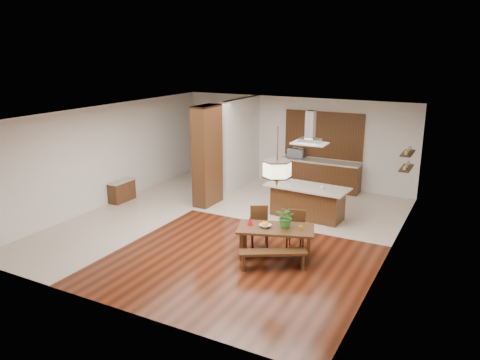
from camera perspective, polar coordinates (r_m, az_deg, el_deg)
The scene contains 25 objects.
room_shell at distance 11.65m, azimuth -1.31°, elevation 4.03°, with size 9.00×9.04×2.92m.
tile_hallway at distance 13.71m, azimuth -11.36°, elevation -3.40°, with size 2.50×9.00×0.01m, color beige.
tile_kitchen at distance 13.91m, azimuth 8.31°, elevation -2.97°, with size 5.50×4.00×0.01m, color beige.
soffit_band at distance 11.52m, azimuth -1.33°, elevation 8.05°, with size 8.00×9.00×0.02m, color #3F250F.
partition_pier at distance 13.49m, azimuth -4.01°, elevation 2.95°, with size 0.45×1.00×2.90m, color #321C0D.
partition_stub at distance 15.27m, azimuth 0.15°, elevation 4.50°, with size 0.18×2.40×2.90m, color silver.
hallway_console at distance 14.43m, azimuth -14.21°, elevation -1.32°, with size 0.37×0.88×0.63m, color #321C0D.
hallway_doorway at distance 16.91m, azimuth -2.02°, elevation 4.21°, with size 1.10×0.20×2.10m, color #321C0D.
rear_counter at distance 15.40m, azimuth 9.65°, elevation 0.64°, with size 2.60×0.62×0.95m.
kitchen_window at distance 15.36m, azimuth 10.18°, elevation 5.46°, with size 2.60×0.08×1.50m, color #A57431.
shelf_lower at distance 13.03m, azimuth 19.60°, elevation 1.39°, with size 0.26×0.90×0.04m, color #321C0D.
shelf_upper at distance 12.95m, azimuth 19.76°, elevation 3.10°, with size 0.26×0.90×0.04m, color #321C0D.
dining_table at distance 10.28m, azimuth 4.37°, elevation -6.74°, with size 1.82×1.31×0.68m.
dining_bench at distance 9.86m, azimuth 4.05°, elevation -9.68°, with size 1.41×0.31×0.40m, color #321C0D, non-canonical shape.
dining_chair_left at distance 10.79m, azimuth 2.39°, elevation -5.80°, with size 0.41×0.41×0.93m, color #321C0D, non-canonical shape.
dining_chair_right at distance 10.75m, azimuth 6.77°, elevation -6.13°, with size 0.39×0.39×0.88m, color #321C0D, non-canonical shape.
pendant_lantern at distance 9.75m, azimuth 4.58°, elevation 2.77°, with size 0.64×0.64×1.31m, color #FFEEC3, non-canonical shape.
foliage_plant at distance 10.15m, azimuth 5.68°, elevation -4.51°, with size 0.43×0.37×0.48m, color #2C7326.
fruit_bowl at distance 10.21m, azimuth 3.09°, elevation -5.59°, with size 0.25×0.25×0.06m, color beige.
napkin_cone at distance 10.29m, azimuth 1.22°, elevation -4.98°, with size 0.13×0.13×0.20m, color #A80C19.
gold_ornament at distance 10.07m, azimuth 7.38°, elevation -5.86°, with size 0.08×0.08×0.11m, color gold.
kitchen_island at distance 12.72m, azimuth 8.19°, elevation -2.60°, with size 2.23×1.09×0.90m.
range_hood at distance 12.25m, azimuth 8.56°, elevation 6.35°, with size 0.90×0.55×0.87m, color silver, non-canonical shape.
island_cup at distance 12.37m, azimuth 10.01°, elevation -0.86°, with size 0.11×0.11×0.09m, color silver.
microwave at distance 15.52m, azimuth 6.88°, elevation 3.25°, with size 0.55×0.37×0.30m, color silver.
Camera 1 is at (5.57, -9.96, 4.42)m, focal length 35.00 mm.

